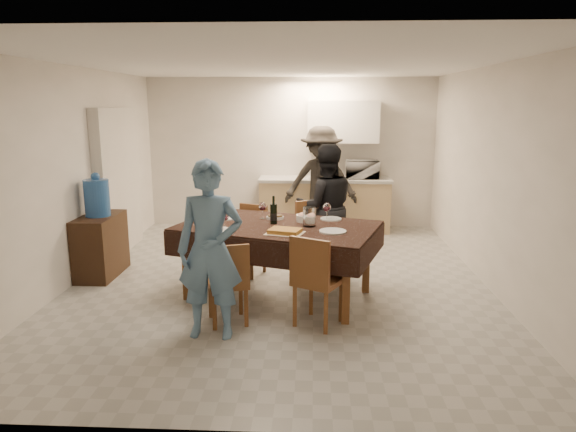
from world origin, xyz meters
name	(u,v)px	position (x,y,z in m)	size (l,w,h in m)	color
floor	(280,281)	(0.00, 0.00, 0.00)	(5.00, 6.00, 0.02)	#A3A39E
ceiling	(279,63)	(0.00, 0.00, 2.60)	(5.00, 6.00, 0.02)	white
wall_back	(290,153)	(0.00, 3.00, 1.30)	(5.00, 0.02, 2.60)	silver
wall_front	(247,245)	(0.00, -3.00, 1.30)	(5.00, 0.02, 2.60)	silver
wall_left	(73,176)	(-2.50, 0.00, 1.30)	(0.02, 6.00, 2.60)	silver
wall_right	(493,178)	(2.50, 0.00, 1.30)	(0.02, 6.00, 2.60)	silver
stub_partition	(118,181)	(-2.42, 1.20, 1.05)	(0.15, 1.40, 2.10)	beige
kitchen_base_cabinet	(324,206)	(0.60, 2.68, 0.43)	(2.20, 0.60, 0.86)	tan
kitchen_worktop	(325,179)	(0.60, 2.68, 0.89)	(2.24, 0.64, 0.05)	#A6A6A2
upper_cabinet	(343,122)	(0.90, 2.82, 1.85)	(1.20, 0.34, 0.70)	white
dining_table	(278,228)	(0.02, -0.49, 0.79)	(2.41, 1.84, 0.83)	black
chair_near_left	(226,275)	(-0.43, -1.32, 0.52)	(0.48, 0.49, 0.46)	brown
chair_near_right	(319,273)	(0.47, -1.33, 0.56)	(0.57, 0.59, 0.50)	brown
chair_far_left	(246,235)	(-0.43, 0.17, 0.54)	(0.53, 0.54, 0.48)	brown
chair_far_right	(318,233)	(0.47, 0.17, 0.58)	(0.58, 0.60, 0.51)	brown
console	(101,246)	(-2.28, 0.11, 0.39)	(0.42, 0.84, 0.78)	#311F10
water_jug	(97,198)	(-2.28, 0.11, 1.01)	(0.31, 0.31, 0.46)	#2D60AA
wine_bottle	(274,210)	(-0.03, -0.44, 0.99)	(0.08, 0.08, 0.32)	black
water_pitcher	(309,217)	(0.37, -0.54, 0.94)	(0.14, 0.14, 0.21)	white
savoury_tart	(285,231)	(0.12, -0.87, 0.86)	(0.37, 0.28, 0.05)	#B48A35
salad_bowl	(305,218)	(0.32, -0.31, 0.87)	(0.20, 0.20, 0.08)	silver
mushroom_dish	(275,218)	(-0.03, -0.21, 0.85)	(0.19, 0.19, 0.03)	silver
wine_glass_a	(225,221)	(-0.53, -0.74, 0.93)	(0.09, 0.09, 0.20)	white
wine_glass_b	(327,212)	(0.57, -0.24, 0.94)	(0.09, 0.09, 0.21)	white
wine_glass_c	(262,210)	(-0.18, -0.19, 0.93)	(0.09, 0.09, 0.20)	white
plate_near_left	(220,230)	(-0.58, -0.79, 0.84)	(0.25, 0.25, 0.01)	silver
plate_near_right	(333,231)	(0.62, -0.79, 0.84)	(0.28, 0.28, 0.02)	silver
plate_far_left	(229,218)	(-0.58, -0.19, 0.84)	(0.26, 0.26, 0.01)	silver
plate_far_right	(331,219)	(0.62, -0.19, 0.84)	(0.25, 0.25, 0.01)	silver
microwave	(362,169)	(1.24, 2.68, 1.06)	(0.55, 0.37, 0.30)	white
person_near	(210,250)	(-0.53, -1.54, 0.84)	(0.61, 0.40, 1.67)	#567CA2
person_far	(325,207)	(0.57, 0.56, 0.82)	(0.80, 0.62, 1.65)	black
person_kitchen	(321,182)	(0.53, 2.23, 0.90)	(1.17, 0.67, 1.81)	black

